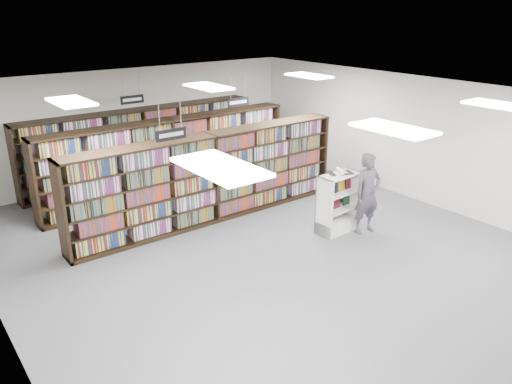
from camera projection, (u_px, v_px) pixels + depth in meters
floor at (264, 249)px, 10.55m from camera, size 12.00×12.00×0.00m
ceiling at (265, 97)px, 9.42m from camera, size 10.00×12.00×0.10m
wall_back at (136, 124)px, 14.45m from camera, size 10.00×0.10×3.20m
wall_right at (417, 139)px, 12.83m from camera, size 0.10×12.00×3.20m
bookshelf_row_near at (211, 178)px, 11.67m from camera, size 7.00×0.60×2.10m
bookshelf_row_mid at (171, 158)px, 13.16m from camera, size 7.00×0.60×2.10m
bookshelf_row_far at (143, 145)px, 14.42m from camera, size 7.00×0.60×2.10m
aisle_sign_left at (171, 133)px, 9.55m from camera, size 0.65×0.02×0.80m
aisle_sign_right at (238, 101)px, 12.74m from camera, size 0.65×0.02×0.80m
aisle_sign_center at (132, 99)px, 13.10m from camera, size 0.65×0.02×0.80m
troffer_front_left at (220, 167)px, 5.50m from camera, size 0.60×1.20×0.04m
troffer_front_center at (393, 129)px, 7.20m from camera, size 0.60×1.20×0.04m
troffer_front_right at (500, 105)px, 8.91m from camera, size 0.60×1.20×0.04m
troffer_back_left at (71, 102)px, 9.22m from camera, size 0.60×1.20×0.04m
troffer_back_center at (208, 87)px, 10.93m from camera, size 0.60×1.20×0.04m
troffer_back_right at (309, 76)px, 12.63m from camera, size 0.60×1.20×0.04m
endcap_display at (336, 212)px, 11.26m from camera, size 1.00×0.54×1.36m
open_book at (340, 172)px, 10.98m from camera, size 0.63×0.50×0.12m
shopper at (367, 194)px, 11.05m from camera, size 0.73×0.54×1.84m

